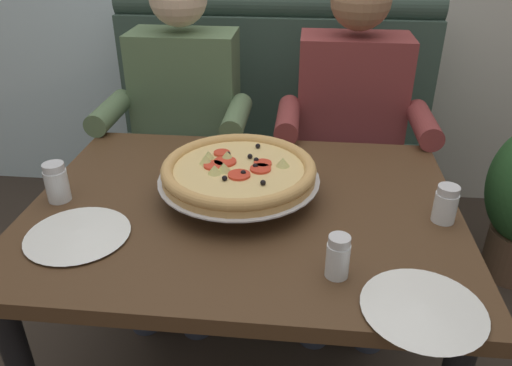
{
  "coord_description": "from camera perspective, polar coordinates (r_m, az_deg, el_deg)",
  "views": [
    {
      "loc": [
        0.15,
        -1.1,
        1.41
      ],
      "look_at": [
        0.03,
        0.02,
        0.79
      ],
      "focal_mm": 34.8,
      "sensor_mm": 36.0,
      "label": 1
    }
  ],
  "objects": [
    {
      "name": "shaker_oregano",
      "position": [
        1.3,
        20.91,
        -2.53
      ],
      "size": [
        0.06,
        0.06,
        0.1
      ],
      "color": "white",
      "rests_on": "dining_table"
    },
    {
      "name": "plate_near_left",
      "position": [
        1.24,
        -19.83,
        -5.39
      ],
      "size": [
        0.24,
        0.24,
        0.02
      ],
      "color": "white",
      "rests_on": "dining_table"
    },
    {
      "name": "plate_near_right",
      "position": [
        1.03,
        18.7,
        -13.29
      ],
      "size": [
        0.24,
        0.24,
        0.02
      ],
      "color": "white",
      "rests_on": "dining_table"
    },
    {
      "name": "patio_chair",
      "position": [
        3.81,
        -16.3,
        14.26
      ],
      "size": [
        0.4,
        0.4,
        0.86
      ],
      "color": "black",
      "rests_on": "ground_plane"
    },
    {
      "name": "dining_table",
      "position": [
        1.35,
        -1.37,
        -5.95
      ],
      "size": [
        1.11,
        0.85,
        0.74
      ],
      "color": "#4C331E",
      "rests_on": "ground_plane"
    },
    {
      "name": "pizza",
      "position": [
        1.3,
        -2.01,
        1.36
      ],
      "size": [
        0.42,
        0.42,
        0.11
      ],
      "color": "silver",
      "rests_on": "dining_table"
    },
    {
      "name": "diner_left",
      "position": [
        1.92,
        -8.6,
        7.11
      ],
      "size": [
        0.54,
        0.64,
        1.27
      ],
      "color": "#2D3342",
      "rests_on": "ground_plane"
    },
    {
      "name": "booth_bench",
      "position": [
        2.24,
        1.55,
        1.97
      ],
      "size": [
        1.42,
        0.78,
        1.13
      ],
      "color": "#384C42",
      "rests_on": "ground_plane"
    },
    {
      "name": "diner_right",
      "position": [
        1.87,
        10.87,
        6.31
      ],
      "size": [
        0.54,
        0.64,
        1.27
      ],
      "color": "#2D3342",
      "rests_on": "ground_plane"
    },
    {
      "name": "shaker_pepper_flakes",
      "position": [
        1.05,
        9.37,
        -8.65
      ],
      "size": [
        0.05,
        0.05,
        0.1
      ],
      "color": "white",
      "rests_on": "dining_table"
    },
    {
      "name": "shaker_parmesan",
      "position": [
        1.4,
        -21.89,
        -0.19
      ],
      "size": [
        0.06,
        0.06,
        0.11
      ],
      "color": "white",
      "rests_on": "dining_table"
    }
  ]
}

